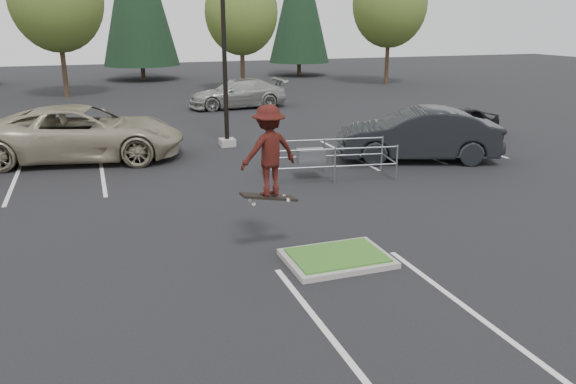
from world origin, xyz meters
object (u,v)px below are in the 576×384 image
object	(u,v)px
car_l_tan	(82,133)
car_r_black	(453,123)
light_pole	(224,31)
decid_d	(389,7)
car_far_silver	(238,94)
decid_b	(56,2)
car_r_charc	(418,135)
cart_corral	(315,156)
skateboarder	(269,151)
decid_c	(241,15)

from	to	relation	value
car_l_tan	car_r_black	world-z (taller)	car_l_tan
light_pole	car_r_black	world-z (taller)	light_pole
decid_d	car_l_tan	xyz separation A→B (m)	(-23.03, -18.83, -4.92)
light_pole	car_far_silver	distance (m)	11.11
decid_b	car_r_black	bearing A→B (deg)	-51.93
decid_b	car_r_charc	xyz separation A→B (m)	(12.51, -23.21, -5.09)
cart_corral	skateboarder	bearing A→B (deg)	-112.09
decid_b	skateboarder	xyz separation A→B (m)	(4.81, -29.53, -3.75)
cart_corral	car_l_tan	distance (m)	8.82
light_pole	skateboarder	size ratio (longest dim) A/B	4.70
skateboarder	decid_c	bearing A→B (deg)	-113.65
decid_d	car_far_silver	bearing A→B (deg)	-149.97
car_r_charc	car_far_silver	distance (m)	14.97
car_far_silver	skateboarder	bearing A→B (deg)	-14.24
decid_b	decid_c	size ratio (longest dim) A/B	1.15
decid_c	decid_d	world-z (taller)	decid_d
car_r_charc	car_r_black	xyz separation A→B (m)	(3.50, 2.77, -0.24)
light_pole	decid_b	distance (m)	19.70
decid_c	car_r_charc	size ratio (longest dim) A/B	1.45
light_pole	decid_c	world-z (taller)	light_pole
decid_d	car_l_tan	world-z (taller)	decid_d
cart_corral	car_l_tan	size ratio (longest dim) A/B	0.60
car_l_tan	car_r_black	distance (m)	15.10
skateboarder	car_far_silver	size ratio (longest dim) A/B	0.38
light_pole	decid_d	world-z (taller)	light_pole
decid_c	skateboarder	bearing A→B (deg)	-104.00
car_l_tan	car_far_silver	world-z (taller)	car_l_tan
cart_corral	car_far_silver	size ratio (longest dim) A/B	0.76
decid_d	cart_corral	distance (m)	29.35
decid_b	car_r_charc	distance (m)	26.86
car_l_tan	car_r_black	xyz separation A→B (m)	(15.04, -1.40, -0.28)
car_far_silver	cart_corral	bearing A→B (deg)	-7.01
car_r_charc	car_far_silver	bearing A→B (deg)	-148.57
skateboarder	car_far_silver	distance (m)	21.59
decid_d	car_far_silver	world-z (taller)	decid_d
car_l_tan	car_r_black	bearing A→B (deg)	-84.38
car_l_tan	car_far_silver	distance (m)	13.58
light_pole	car_l_tan	xyz separation A→B (m)	(-5.54, -0.50, -3.56)
decid_c	cart_corral	distance (m)	24.34
skateboarder	car_r_black	world-z (taller)	skateboarder
light_pole	car_far_silver	xyz separation A→B (m)	(3.08, 10.00, -3.73)
decid_c	skateboarder	world-z (taller)	decid_c
decid_b	decid_d	bearing A→B (deg)	-0.48
cart_corral	car_far_silver	bearing A→B (deg)	94.02
decid_b	car_far_silver	bearing A→B (deg)	-41.67
car_l_tan	car_far_silver	bearing A→B (deg)	-28.41
car_far_silver	decid_c	bearing A→B (deg)	161.45
decid_c	skateboarder	distance (m)	29.86
car_r_black	decid_c	bearing A→B (deg)	-172.27
light_pole	decid_d	xyz separation A→B (m)	(17.49, 18.33, 1.35)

